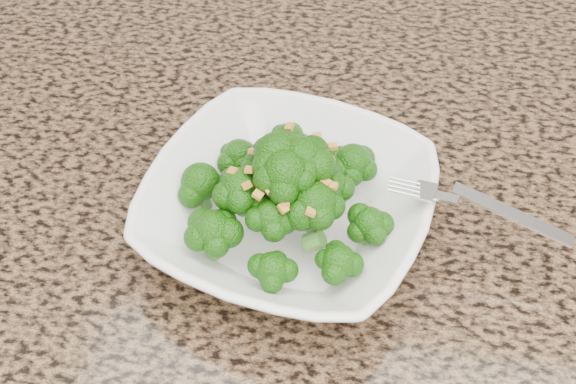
# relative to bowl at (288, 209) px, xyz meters

# --- Properties ---
(granite_counter) EXTENTS (1.64, 1.04, 0.03)m
(granite_counter) POSITION_rel_bowl_xyz_m (0.04, 0.07, -0.04)
(granite_counter) COLOR brown
(granite_counter) RESTS_ON cabinet
(bowl) EXTENTS (0.28, 0.28, 0.06)m
(bowl) POSITION_rel_bowl_xyz_m (0.00, 0.00, 0.00)
(bowl) COLOR white
(bowl) RESTS_ON granite_counter
(broccoli_pile) EXTENTS (0.21, 0.21, 0.06)m
(broccoli_pile) POSITION_rel_bowl_xyz_m (0.00, 0.00, 0.06)
(broccoli_pile) COLOR #1A590A
(broccoli_pile) RESTS_ON bowl
(garlic_topping) EXTENTS (0.12, 0.12, 0.01)m
(garlic_topping) POSITION_rel_bowl_xyz_m (-0.00, 0.00, 0.09)
(garlic_topping) COLOR gold
(garlic_topping) RESTS_ON broccoli_pile
(fork) EXTENTS (0.17, 0.06, 0.01)m
(fork) POSITION_rel_bowl_xyz_m (0.13, 0.00, 0.03)
(fork) COLOR silver
(fork) RESTS_ON bowl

